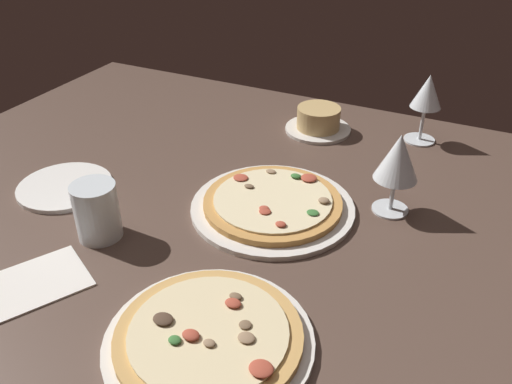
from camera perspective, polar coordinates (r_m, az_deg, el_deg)
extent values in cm
cube|color=brown|center=(105.08, -1.70, -1.86)|extent=(150.00, 110.00, 4.00)
cylinder|color=silver|center=(101.15, 1.76, -1.66)|extent=(30.86, 30.86, 1.00)
cylinder|color=#C68C47|center=(100.54, 1.77, -1.14)|extent=(26.06, 26.06, 1.20)
cylinder|color=beige|center=(100.10, 1.78, -0.76)|extent=(22.22, 22.22, 0.40)
ellipsoid|color=#AD4733|center=(92.67, 2.65, -3.43)|extent=(1.93, 1.64, 0.61)
ellipsoid|color=#937556|center=(99.38, 7.24, -0.89)|extent=(2.11, 1.88, 0.79)
ellipsoid|color=#AD4733|center=(105.99, -1.64, 1.56)|extent=(2.96, 2.77, 0.46)
ellipsoid|color=#AD4733|center=(96.72, 0.87, -1.74)|extent=(1.86, 1.66, 0.49)
ellipsoid|color=#AD4733|center=(95.98, 0.96, -2.06)|extent=(2.18, 2.06, 0.42)
ellipsoid|color=#AD4733|center=(106.17, 5.64, 1.51)|extent=(3.19, 3.16, 0.65)
ellipsoid|color=#387033|center=(96.15, 6.06, -2.19)|extent=(2.25, 1.97, 0.43)
ellipsoid|color=#937556|center=(108.14, 1.59, 2.22)|extent=(2.09, 1.54, 0.44)
ellipsoid|color=#387033|center=(106.40, 4.27, 1.70)|extent=(2.17, 1.55, 0.78)
ellipsoid|color=brown|center=(103.10, -0.74, 0.63)|extent=(1.95, 1.37, 0.52)
cylinder|color=silver|center=(76.33, -5.01, -15.54)|extent=(28.98, 28.98, 1.00)
cylinder|color=tan|center=(75.52, -5.05, -14.98)|extent=(25.79, 25.79, 1.20)
cylinder|color=beige|center=(74.93, -5.08, -14.56)|extent=(21.89, 21.89, 0.40)
ellipsoid|color=#AD4733|center=(69.89, 0.55, -18.25)|extent=(3.20, 2.87, 0.69)
ellipsoid|color=#387033|center=(73.74, -8.63, -15.29)|extent=(1.82, 1.57, 0.62)
ellipsoid|color=#937556|center=(73.31, -1.03, -15.22)|extent=(2.38, 2.07, 0.52)
ellipsoid|color=#AD4733|center=(77.76, -2.45, -11.71)|extent=(2.44, 1.91, 0.69)
ellipsoid|color=#937556|center=(72.92, -4.99, -15.70)|extent=(1.70, 1.35, 0.55)
ellipsoid|color=#4C3828|center=(76.58, -9.85, -13.16)|extent=(2.98, 2.41, 0.68)
ellipsoid|color=brown|center=(78.83, -2.18, -11.01)|extent=(1.96, 1.38, 0.59)
ellipsoid|color=#AD4733|center=(73.94, -6.94, -14.85)|extent=(2.47, 1.98, 0.79)
ellipsoid|color=brown|center=(74.97, -1.16, -13.92)|extent=(1.79, 1.72, 0.42)
cylinder|color=silver|center=(131.93, 6.58, 6.66)|extent=(15.80, 15.80, 0.80)
cylinder|color=tan|center=(130.68, 6.66, 7.84)|extent=(10.38, 10.38, 5.18)
cylinder|color=silver|center=(104.30, 14.05, -1.78)|extent=(6.84, 6.84, 0.40)
cylinder|color=silver|center=(102.43, 14.30, -0.15)|extent=(0.80, 0.80, 6.62)
cone|color=silver|center=(98.65, 14.89, 3.63)|extent=(8.05, 8.05, 8.81)
cone|color=#5B0F19|center=(99.94, 14.68, 2.26)|extent=(2.75, 2.75, 3.35)
cylinder|color=silver|center=(132.10, 16.95, 5.35)|extent=(7.16, 7.16, 0.40)
cylinder|color=silver|center=(130.34, 17.24, 7.00)|extent=(0.80, 0.80, 8.06)
cone|color=silver|center=(127.39, 17.81, 10.18)|extent=(6.92, 6.92, 7.60)
cone|color=#5B0F19|center=(128.30, 17.62, 9.14)|extent=(2.11, 2.11, 2.57)
cylinder|color=silver|center=(95.85, -16.57, -1.96)|extent=(7.72, 7.72, 10.28)
cylinder|color=silver|center=(96.87, -16.40, -2.87)|extent=(7.10, 7.10, 6.54)
cylinder|color=white|center=(114.18, -19.65, 0.54)|extent=(18.62, 18.62, 0.90)
cube|color=white|center=(91.62, -23.90, -9.39)|extent=(20.24, 23.58, 0.30)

